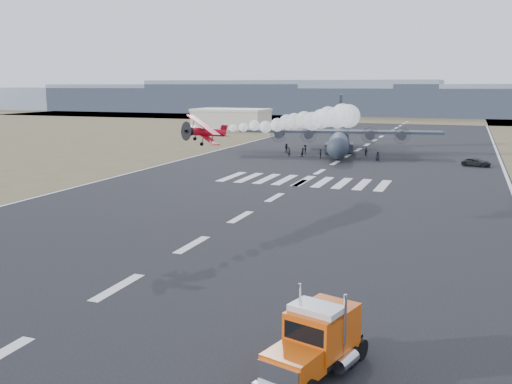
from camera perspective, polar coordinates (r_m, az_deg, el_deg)
The scene contains 21 objects.
ground at distance 43.19m, azimuth -13.67°, elevation -9.25°, with size 500.00×500.00×0.00m, color black.
scrub_far at distance 264.87m, azimuth 15.44°, elevation 7.12°, with size 500.00×80.00×0.00m, color brown.
runway_markings at distance 97.37m, azimuth 6.38°, elevation 2.02°, with size 60.00×260.00×0.01m, color silver, non-canonical shape.
ridge_seg_a at distance 365.76m, azimuth -16.46°, elevation 8.95°, with size 150.00×50.00×13.00m, color slate.
ridge_seg_b at distance 331.10m, azimuth -7.29°, elevation 9.34°, with size 150.00×50.00×15.00m, color slate.
ridge_seg_c at distance 306.48m, azimuth 3.69°, elevation 9.49°, with size 150.00×50.00×17.00m, color slate.
ridge_seg_d at distance 294.48m, azimuth 16.04°, elevation 8.67°, with size 150.00×50.00×13.00m, color slate.
hangar_left at distance 193.96m, azimuth -2.49°, elevation 7.35°, with size 24.50×14.50×6.70m.
semi_truck at distance 29.94m, azimuth 6.09°, elevation -14.47°, with size 4.45×8.30×3.65m.
aerobatic_biplane at distance 58.57m, azimuth -5.16°, elevation 6.03°, with size 5.23×5.09×2.94m.
smoke_trail at distance 79.56m, azimuth 7.27°, elevation 7.36°, with size 10.18×30.45×3.43m.
transport_aircraft at distance 125.30m, azimuth 8.33°, elevation 5.35°, with size 42.54×34.83×12.32m.
support_vehicle at distance 110.80m, azimuth 21.17°, elevation 2.78°, with size 2.34×5.08×1.41m, color black.
crew_a at distance 117.31m, azimuth 3.33°, elevation 3.99°, with size 0.68×0.56×1.87m, color black.
crew_b at distance 117.24m, azimuth 4.72°, elevation 3.97°, with size 0.92×0.57×1.89m, color black.
crew_c at distance 123.22m, azimuth 4.93°, elevation 4.29°, with size 1.21×0.56×1.87m, color black.
crew_d at distance 115.25m, azimuth 6.47°, elevation 3.83°, with size 1.11×0.57×1.89m, color black.
crew_e at distance 113.58m, azimuth 12.08°, elevation 3.54°, with size 0.88×0.54×1.81m, color black.
crew_f at distance 125.42m, azimuth 3.07°, elevation 4.42°, with size 1.73×0.56×1.86m, color black.
crew_g at distance 120.57m, azimuth 9.11°, elevation 4.02°, with size 0.64×0.53×1.75m, color black.
crew_h at distance 120.92m, azimuth 10.95°, elevation 3.96°, with size 0.81×0.50×1.67m, color black.
Camera 1 is at (23.17, -33.46, 14.46)m, focal length 40.00 mm.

